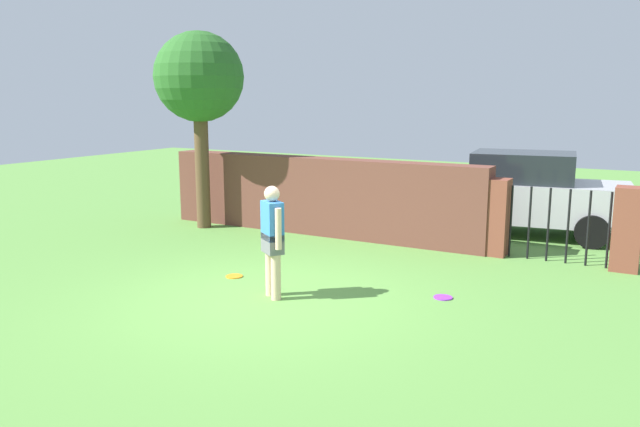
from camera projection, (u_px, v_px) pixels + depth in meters
ground_plane at (270, 298)px, 8.93m from camera, size 40.00×40.00×0.00m
brick_wall at (319, 196)px, 13.03m from camera, size 7.16×0.50×1.61m
tree at (199, 80)px, 13.24m from camera, size 1.91×1.91×4.22m
person at (273, 236)px, 8.81m from camera, size 0.46×0.39×1.62m
fence_gate at (558, 223)px, 10.77m from camera, size 2.59×0.44×1.40m
car at (522, 193)px, 13.01m from camera, size 4.38×2.34×1.72m
frisbee_orange at (234, 276)px, 10.00m from camera, size 0.27×0.27×0.02m
frisbee_purple at (443, 297)px, 8.94m from camera, size 0.27×0.27×0.02m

